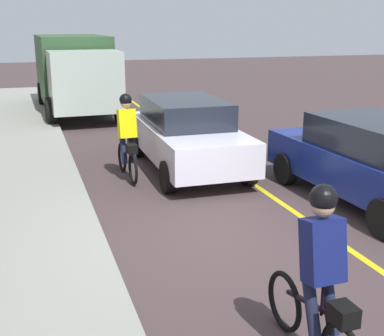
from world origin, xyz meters
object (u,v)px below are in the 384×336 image
patrol_sedan (371,160)px  parked_sedan_rear (187,133)px  box_truck_background (75,71)px  cyclist_lead (127,137)px  cyclist_follow (319,278)px

patrol_sedan → parked_sedan_rear: size_ratio=1.01×
box_truck_background → patrol_sedan: bearing=17.9°
cyclist_lead → parked_sedan_rear: bearing=-77.3°
patrol_sedan → cyclist_lead: bearing=51.5°
cyclist_lead → cyclist_follow: bearing=-177.3°
patrol_sedan → box_truck_background: box_truck_background is taller
cyclist_follow → box_truck_background: box_truck_background is taller
cyclist_lead → box_truck_background: box_truck_background is taller
parked_sedan_rear → cyclist_lead: bearing=-74.6°
cyclist_lead → cyclist_follow: 6.70m
cyclist_lead → patrol_sedan: size_ratio=0.41×
patrol_sedan → parked_sedan_rear: 4.10m
parked_sedan_rear → patrol_sedan: bearing=38.4°
box_truck_background → cyclist_follow: bearing=1.3°
box_truck_background → parked_sedan_rear: bearing=9.4°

